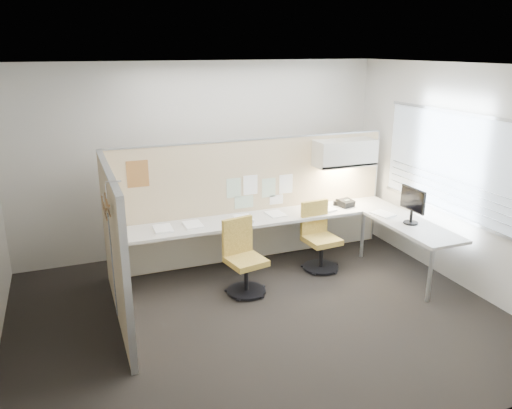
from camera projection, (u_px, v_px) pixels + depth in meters
name	position (u px, v px, depth m)	size (l,w,h in m)	color
floor	(258.00, 315.00, 5.80)	(5.50, 4.50, 0.01)	black
ceiling	(259.00, 65.00, 4.96)	(5.50, 4.50, 0.01)	white
wall_back	(203.00, 159.00, 7.38)	(5.50, 0.02, 2.80)	beige
wall_front	(380.00, 290.00, 3.38)	(5.50, 0.02, 2.80)	beige
wall_right	(459.00, 177.00, 6.33)	(0.02, 4.50, 2.80)	beige
window_pane	(459.00, 166.00, 6.28)	(0.01, 2.80, 1.30)	#ACBDC8
partition_back	(253.00, 200.00, 7.15)	(4.10, 0.06, 1.75)	beige
partition_left	(114.00, 248.00, 5.46)	(0.06, 2.20, 1.75)	beige
desk	(291.00, 226.00, 6.94)	(4.00, 2.07, 0.73)	beige
overhead_bin	(345.00, 153.00, 7.24)	(0.90, 0.36, 0.38)	beige
task_light_strip	(344.00, 167.00, 7.30)	(0.60, 0.06, 0.02)	#FFEABF
pinned_papers	(259.00, 190.00, 7.10)	(1.01, 0.00, 0.47)	#8CBF8C
poster	(138.00, 174.00, 6.40)	(0.28, 0.00, 0.35)	orange
chair_left	(243.00, 259.00, 6.25)	(0.51, 0.53, 0.93)	black
chair_right	(319.00, 239.00, 6.93)	(0.49, 0.50, 0.93)	black
monitor	(412.00, 203.00, 6.56)	(0.19, 0.47, 0.49)	black
phone	(346.00, 203.00, 7.34)	(0.24, 0.23, 0.12)	black
stapler	(319.00, 205.00, 7.32)	(0.14, 0.04, 0.05)	black
tape_dispenser	(337.00, 203.00, 7.41)	(0.10, 0.06, 0.06)	black
coat_hook	(108.00, 219.00, 4.74)	(0.18, 0.45, 1.36)	silver
paper_stack_0	(163.00, 229.00, 6.41)	(0.23, 0.30, 0.03)	white
paper_stack_1	(193.00, 225.00, 6.56)	(0.23, 0.30, 0.02)	white
paper_stack_2	(243.00, 219.00, 6.75)	(0.23, 0.30, 0.05)	white
paper_stack_3	(276.00, 214.00, 7.01)	(0.23, 0.30, 0.01)	white
paper_stack_4	(324.00, 209.00, 7.20)	(0.23, 0.30, 0.03)	white
paper_stack_5	(383.00, 214.00, 6.99)	(0.23, 0.30, 0.02)	white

